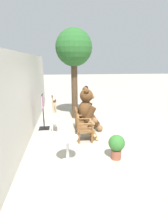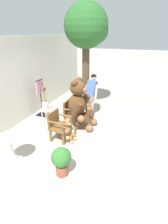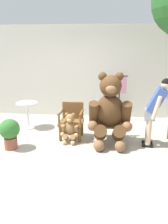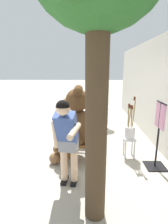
{
  "view_description": "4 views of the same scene",
  "coord_description": "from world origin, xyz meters",
  "px_view_note": "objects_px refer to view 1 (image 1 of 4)",
  "views": [
    {
      "loc": [
        -5.79,
        1.14,
        2.54
      ],
      "look_at": [
        0.15,
        0.45,
        0.81
      ],
      "focal_mm": 28.0,
      "sensor_mm": 36.0,
      "label": 1
    },
    {
      "loc": [
        -4.3,
        -1.76,
        2.9
      ],
      "look_at": [
        0.03,
        -0.05,
        0.76
      ],
      "focal_mm": 28.0,
      "sensor_mm": 36.0,
      "label": 2
    },
    {
      "loc": [
        0.3,
        -4.45,
        2.17
      ],
      "look_at": [
        -0.11,
        0.12,
        0.79
      ],
      "focal_mm": 35.0,
      "sensor_mm": 36.0,
      "label": 3
    },
    {
      "loc": [
        4.06,
        0.56,
        1.96
      ],
      "look_at": [
        -0.33,
        0.45,
        0.89
      ],
      "focal_mm": 28.0,
      "sensor_mm": 36.0,
      "label": 4
    }
  ],
  "objects_px": {
    "brush_bucket": "(55,116)",
    "patio_tree": "(75,50)",
    "round_side_table": "(67,147)",
    "clothing_display_stand": "(43,111)",
    "potted_plant": "(116,145)",
    "wooden_chair_left": "(83,127)",
    "wooden_chair_right": "(81,119)",
    "teddy_bear_small": "(92,130)",
    "person_visitor": "(86,101)",
    "teddy_bear_large": "(88,110)",
    "white_stool": "(55,123)"
  },
  "relations": [
    {
      "from": "white_stool",
      "to": "clothing_display_stand",
      "type": "height_order",
      "value": "clothing_display_stand"
    },
    {
      "from": "clothing_display_stand",
      "to": "wooden_chair_left",
      "type": "bearing_deg",
      "value": -130.91
    },
    {
      "from": "wooden_chair_left",
      "to": "person_visitor",
      "type": "xyz_separation_m",
      "value": [
        1.89,
        -0.33,
        0.45
      ]
    },
    {
      "from": "brush_bucket",
      "to": "white_stool",
      "type": "bearing_deg",
      "value": 13.01
    },
    {
      "from": "wooden_chair_right",
      "to": "patio_tree",
      "type": "distance_m",
      "value": 3.02
    },
    {
      "from": "wooden_chair_left",
      "to": "teddy_bear_large",
      "type": "bearing_deg",
      "value": -16.56
    },
    {
      "from": "wooden_chair_left",
      "to": "person_visitor",
      "type": "height_order",
      "value": "person_visitor"
    },
    {
      "from": "brush_bucket",
      "to": "clothing_display_stand",
      "type": "distance_m",
      "value": 0.63
    },
    {
      "from": "white_stool",
      "to": "round_side_table",
      "type": "xyz_separation_m",
      "value": [
        -2.09,
        -0.4,
        0.09
      ]
    },
    {
      "from": "clothing_display_stand",
      "to": "potted_plant",
      "type": "bearing_deg",
      "value": -138.78
    },
    {
      "from": "wooden_chair_right",
      "to": "potted_plant",
      "type": "distance_m",
      "value": 2.28
    },
    {
      "from": "brush_bucket",
      "to": "clothing_display_stand",
      "type": "height_order",
      "value": "brush_bucket"
    },
    {
      "from": "teddy_bear_small",
      "to": "white_stool",
      "type": "height_order",
      "value": "teddy_bear_small"
    },
    {
      "from": "person_visitor",
      "to": "brush_bucket",
      "type": "relative_size",
      "value": 1.64
    },
    {
      "from": "brush_bucket",
      "to": "patio_tree",
      "type": "xyz_separation_m",
      "value": [
        1.75,
        -0.88,
        2.36
      ]
    },
    {
      "from": "brush_bucket",
      "to": "round_side_table",
      "type": "xyz_separation_m",
      "value": [
        -2.09,
        -0.4,
        -0.2
      ]
    },
    {
      "from": "person_visitor",
      "to": "wooden_chair_right",
      "type": "bearing_deg",
      "value": 161.56
    },
    {
      "from": "patio_tree",
      "to": "brush_bucket",
      "type": "bearing_deg",
      "value": 153.32
    },
    {
      "from": "wooden_chair_right",
      "to": "teddy_bear_small",
      "type": "xyz_separation_m",
      "value": [
        -0.91,
        -0.28,
        -0.12
      ]
    },
    {
      "from": "brush_bucket",
      "to": "teddy_bear_large",
      "type": "bearing_deg",
      "value": -84.6
    },
    {
      "from": "wooden_chair_left",
      "to": "teddy_bear_small",
      "type": "bearing_deg",
      "value": -90.93
    },
    {
      "from": "clothing_display_stand",
      "to": "wooden_chair_right",
      "type": "bearing_deg",
      "value": -102.64
    },
    {
      "from": "person_visitor",
      "to": "round_side_table",
      "type": "bearing_deg",
      "value": 164.64
    },
    {
      "from": "teddy_bear_small",
      "to": "brush_bucket",
      "type": "height_order",
      "value": "brush_bucket"
    },
    {
      "from": "teddy_bear_large",
      "to": "brush_bucket",
      "type": "xyz_separation_m",
      "value": [
        -0.12,
        1.22,
        -0.16
      ]
    },
    {
      "from": "teddy_bear_small",
      "to": "patio_tree",
      "type": "distance_m",
      "value": 3.7
    },
    {
      "from": "clothing_display_stand",
      "to": "round_side_table",
      "type": "bearing_deg",
      "value": -161.19
    },
    {
      "from": "brush_bucket",
      "to": "potted_plant",
      "type": "height_order",
      "value": "brush_bucket"
    },
    {
      "from": "wooden_chair_right",
      "to": "patio_tree",
      "type": "bearing_deg",
      "value": 2.61
    },
    {
      "from": "teddy_bear_large",
      "to": "teddy_bear_small",
      "type": "bearing_deg",
      "value": -179.38
    },
    {
      "from": "wooden_chair_left",
      "to": "white_stool",
      "type": "distance_m",
      "value": 1.24
    },
    {
      "from": "wooden_chair_right",
      "to": "teddy_bear_small",
      "type": "distance_m",
      "value": 0.96
    },
    {
      "from": "teddy_bear_small",
      "to": "person_visitor",
      "type": "relative_size",
      "value": 0.46
    },
    {
      "from": "teddy_bear_small",
      "to": "potted_plant",
      "type": "height_order",
      "value": "teddy_bear_small"
    },
    {
      "from": "wooden_chair_left",
      "to": "wooden_chair_right",
      "type": "height_order",
      "value": "same"
    },
    {
      "from": "round_side_table",
      "to": "clothing_display_stand",
      "type": "bearing_deg",
      "value": 18.81
    },
    {
      "from": "teddy_bear_large",
      "to": "potted_plant",
      "type": "xyz_separation_m",
      "value": [
        -2.16,
        -0.49,
        -0.41
      ]
    },
    {
      "from": "potted_plant",
      "to": "clothing_display_stand",
      "type": "relative_size",
      "value": 0.5
    },
    {
      "from": "teddy_bear_small",
      "to": "patio_tree",
      "type": "relative_size",
      "value": 0.18
    },
    {
      "from": "brush_bucket",
      "to": "clothing_display_stand",
      "type": "relative_size",
      "value": 0.69
    },
    {
      "from": "wooden_chair_left",
      "to": "potted_plant",
      "type": "bearing_deg",
      "value": -148.83
    },
    {
      "from": "wooden_chair_left",
      "to": "clothing_display_stand",
      "type": "bearing_deg",
      "value": 49.09
    },
    {
      "from": "teddy_bear_small",
      "to": "round_side_table",
      "type": "height_order",
      "value": "round_side_table"
    },
    {
      "from": "teddy_bear_small",
      "to": "wooden_chair_right",
      "type": "bearing_deg",
      "value": 17.11
    },
    {
      "from": "wooden_chair_left",
      "to": "white_stool",
      "type": "bearing_deg",
      "value": 50.22
    },
    {
      "from": "teddy_bear_large",
      "to": "brush_bucket",
      "type": "height_order",
      "value": "teddy_bear_large"
    },
    {
      "from": "patio_tree",
      "to": "potted_plant",
      "type": "xyz_separation_m",
      "value": [
        -3.79,
        -0.83,
        -2.61
      ]
    },
    {
      "from": "potted_plant",
      "to": "patio_tree",
      "type": "bearing_deg",
      "value": 12.36
    },
    {
      "from": "teddy_bear_large",
      "to": "person_visitor",
      "type": "bearing_deg",
      "value": -3.35
    },
    {
      "from": "white_stool",
      "to": "potted_plant",
      "type": "bearing_deg",
      "value": -140.09
    }
  ]
}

